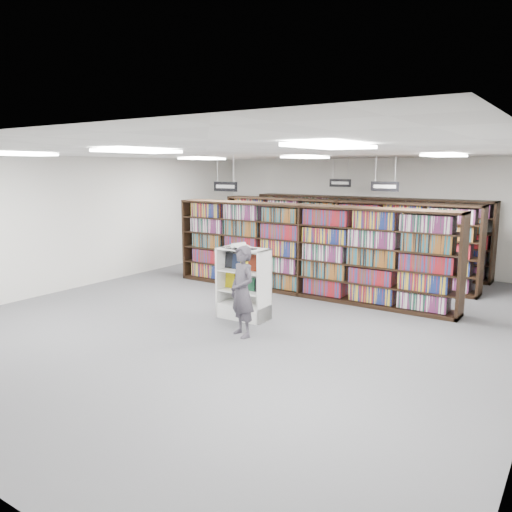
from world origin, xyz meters
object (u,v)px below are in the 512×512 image
Objects in this scene: bookshelf_row_near at (304,250)px; open_book at (239,247)px; endcap_display at (245,294)px; shopper at (242,291)px.

bookshelf_row_near is 10.12× the size of open_book.
shopper is at bearing -58.30° from endcap_display.
open_book is at bearing -93.08° from bookshelf_row_near.
endcap_display is (-0.08, -2.29, -0.57)m from bookshelf_row_near.
open_book is at bearing -118.26° from endcap_display.
bookshelf_row_near reaches higher than open_book.
shopper reaches higher than open_book.
shopper is at bearing -80.90° from bookshelf_row_near.
endcap_display is at bearing 76.44° from open_book.
open_book is 0.43× the size of shopper.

